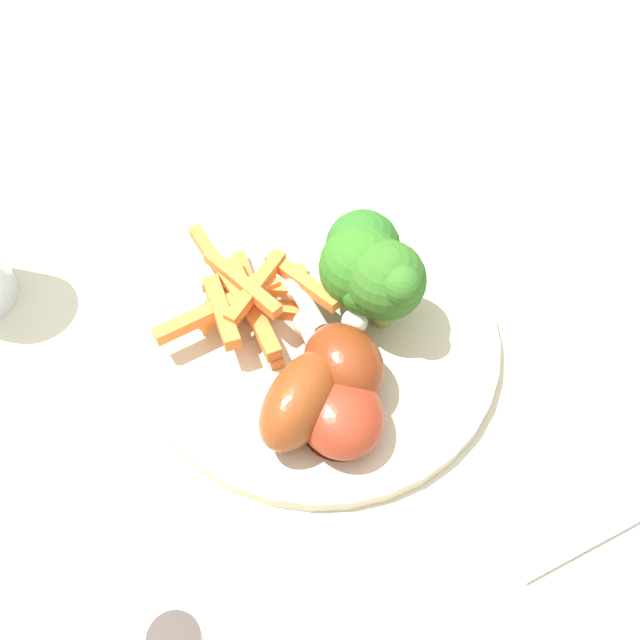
% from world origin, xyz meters
% --- Properties ---
extents(dining_table, '(1.08, 0.86, 0.74)m').
position_xyz_m(dining_table, '(0.00, 0.00, 0.64)').
color(dining_table, beige).
rests_on(dining_table, ground_plane).
extents(dinner_plate, '(0.27, 0.27, 0.01)m').
position_xyz_m(dinner_plate, '(-0.08, 0.04, 0.75)').
color(dinner_plate, beige).
rests_on(dinner_plate, dining_table).
extents(broccoli_floret_front, '(0.07, 0.06, 0.08)m').
position_xyz_m(broccoli_floret_front, '(-0.11, 0.07, 0.80)').
color(broccoli_floret_front, '#84B360').
rests_on(broccoli_floret_front, dinner_plate).
extents(broccoli_floret_middle, '(0.06, 0.06, 0.07)m').
position_xyz_m(broccoli_floret_middle, '(-0.13, 0.07, 0.79)').
color(broccoli_floret_middle, '#7CA45A').
rests_on(broccoli_floret_middle, dinner_plate).
extents(broccoli_floret_back, '(0.06, 0.06, 0.08)m').
position_xyz_m(broccoli_floret_back, '(-0.09, 0.09, 0.80)').
color(broccoli_floret_back, '#8EA54A').
rests_on(broccoli_floret_back, dinner_plate).
extents(carrot_fries_pile, '(0.11, 0.13, 0.04)m').
position_xyz_m(carrot_fries_pile, '(-0.09, -0.01, 0.77)').
color(carrot_fries_pile, orange).
rests_on(carrot_fries_pile, dinner_plate).
extents(chicken_drumstick_near, '(0.12, 0.08, 0.05)m').
position_xyz_m(chicken_drumstick_near, '(-0.01, 0.03, 0.78)').
color(chicken_drumstick_near, '#5D220D').
rests_on(chicken_drumstick_near, dinner_plate).
extents(chicken_drumstick_far, '(0.12, 0.09, 0.05)m').
position_xyz_m(chicken_drumstick_far, '(-0.04, 0.06, 0.78)').
color(chicken_drumstick_far, '#511A0A').
rests_on(chicken_drumstick_far, dinner_plate).
extents(chicken_drumstick_extra, '(0.12, 0.08, 0.04)m').
position_xyz_m(chicken_drumstick_extra, '(-0.01, 0.06, 0.77)').
color(chicken_drumstick_extra, '#631B0F').
rests_on(chicken_drumstick_extra, dinner_plate).
extents(fork, '(0.10, 0.17, 0.00)m').
position_xyz_m(fork, '(0.05, 0.26, 0.74)').
color(fork, silver).
rests_on(fork, dining_table).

